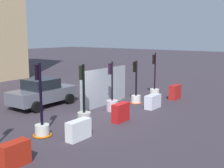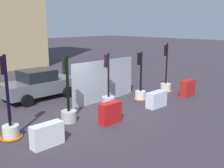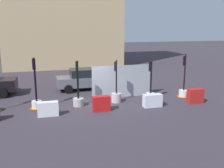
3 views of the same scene
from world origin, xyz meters
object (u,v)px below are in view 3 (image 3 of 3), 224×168
at_px(construction_barrier_2, 101,104).
at_px(construction_barrier_4, 195,96).
at_px(construction_barrier_3, 152,101).
at_px(traffic_light_2, 78,97).
at_px(construction_barrier_1, 48,109).
at_px(traffic_light_4, 150,92).
at_px(traffic_light_5, 183,91).
at_px(car_grey_saloon, 83,79).
at_px(traffic_light_1, 36,100).
at_px(traffic_light_3, 116,94).

height_order(construction_barrier_2, construction_barrier_4, construction_barrier_4).
height_order(construction_barrier_3, construction_barrier_4, construction_barrier_4).
relative_size(traffic_light_2, construction_barrier_1, 2.49).
distance_m(traffic_light_4, traffic_light_5, 2.48).
height_order(traffic_light_4, car_grey_saloon, traffic_light_4).
bearing_deg(traffic_light_1, traffic_light_2, -3.00).
height_order(traffic_light_1, construction_barrier_4, traffic_light_1).
distance_m(traffic_light_2, traffic_light_5, 7.22).
height_order(traffic_light_3, construction_barrier_4, traffic_light_3).
relative_size(traffic_light_1, traffic_light_2, 1.09).
bearing_deg(traffic_light_4, construction_barrier_4, -31.48).
bearing_deg(traffic_light_5, construction_barrier_3, -153.64).
distance_m(construction_barrier_1, construction_barrier_4, 8.96).
height_order(traffic_light_5, construction_barrier_4, traffic_light_5).
height_order(construction_barrier_1, construction_barrier_2, construction_barrier_2).
bearing_deg(traffic_light_3, construction_barrier_3, -40.09).
bearing_deg(traffic_light_5, traffic_light_2, -179.20).
distance_m(traffic_light_2, construction_barrier_2, 1.74).
bearing_deg(construction_barrier_2, construction_barrier_4, -0.77).
xyz_separation_m(traffic_light_1, traffic_light_5, (9.63, -0.03, -0.11)).
bearing_deg(car_grey_saloon, traffic_light_3, -69.39).
relative_size(traffic_light_4, construction_barrier_4, 2.57).
distance_m(traffic_light_1, traffic_light_4, 7.15).
bearing_deg(construction_barrier_4, construction_barrier_1, 179.58).
height_order(construction_barrier_1, construction_barrier_4, construction_barrier_4).
bearing_deg(traffic_light_5, car_grey_saloon, 147.68).
bearing_deg(traffic_light_1, construction_barrier_1, -68.39).
xyz_separation_m(construction_barrier_2, construction_barrier_4, (6.01, -0.08, 0.02)).
bearing_deg(construction_barrier_4, construction_barrier_2, 179.23).
height_order(traffic_light_5, car_grey_saloon, traffic_light_5).
relative_size(traffic_light_3, traffic_light_4, 1.05).
bearing_deg(traffic_light_4, traffic_light_3, 177.59).
distance_m(construction_barrier_2, construction_barrier_3, 3.13).
xyz_separation_m(traffic_light_5, construction_barrier_3, (-2.98, -1.48, -0.05)).
relative_size(traffic_light_2, construction_barrier_2, 2.78).
bearing_deg(construction_barrier_4, car_grey_saloon, 138.38).
bearing_deg(car_grey_saloon, construction_barrier_4, -41.62).
height_order(traffic_light_1, traffic_light_4, traffic_light_1).
relative_size(construction_barrier_2, construction_barrier_4, 0.99).
distance_m(traffic_light_1, traffic_light_5, 9.63).
height_order(construction_barrier_3, car_grey_saloon, car_grey_saloon).
bearing_deg(traffic_light_5, construction_barrier_4, -93.46).
bearing_deg(construction_barrier_4, construction_barrier_3, 179.17).
bearing_deg(construction_barrier_4, traffic_light_4, 148.52).
xyz_separation_m(traffic_light_2, traffic_light_3, (2.44, 0.14, -0.05)).
bearing_deg(traffic_light_3, construction_barrier_1, -160.70).
distance_m(traffic_light_2, construction_barrier_4, 7.27).
height_order(construction_barrier_1, construction_barrier_3, construction_barrier_1).
distance_m(traffic_light_4, construction_barrier_4, 2.80).
bearing_deg(construction_barrier_1, construction_barrier_4, -0.42).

